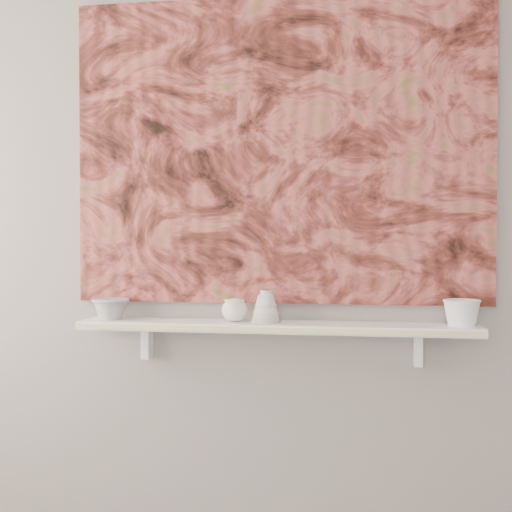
% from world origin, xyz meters
% --- Properties ---
extents(wall_back, '(3.60, 0.00, 3.60)m').
position_xyz_m(wall_back, '(0.00, 1.60, 1.35)').
color(wall_back, gray).
rests_on(wall_back, floor).
extents(shelf, '(1.40, 0.18, 0.03)m').
position_xyz_m(shelf, '(0.00, 1.51, 0.92)').
color(shelf, white).
rests_on(shelf, wall_back).
extents(shelf_stripe, '(1.40, 0.01, 0.02)m').
position_xyz_m(shelf_stripe, '(0.00, 1.41, 0.92)').
color(shelf_stripe, beige).
rests_on(shelf_stripe, shelf).
extents(bracket_left, '(0.03, 0.06, 0.12)m').
position_xyz_m(bracket_left, '(-0.49, 1.57, 0.84)').
color(bracket_left, white).
rests_on(bracket_left, wall_back).
extents(bracket_right, '(0.03, 0.06, 0.12)m').
position_xyz_m(bracket_right, '(0.49, 1.57, 0.84)').
color(bracket_right, white).
rests_on(bracket_right, wall_back).
extents(painting, '(1.50, 0.02, 1.10)m').
position_xyz_m(painting, '(0.00, 1.59, 1.54)').
color(painting, maroon).
rests_on(painting, wall_back).
extents(house_motif, '(0.09, 0.00, 0.08)m').
position_xyz_m(house_motif, '(0.45, 1.57, 1.23)').
color(house_motif, black).
rests_on(house_motif, painting).
extents(bowl_grey, '(0.17, 0.17, 0.08)m').
position_xyz_m(bowl_grey, '(-0.61, 1.51, 0.97)').
color(bowl_grey, gray).
rests_on(bowl_grey, shelf).
extents(cup_cream, '(0.11, 0.11, 0.08)m').
position_xyz_m(cup_cream, '(-0.15, 1.51, 0.97)').
color(cup_cream, silver).
rests_on(cup_cream, shelf).
extents(bell_vessel, '(0.12, 0.12, 0.11)m').
position_xyz_m(bell_vessel, '(-0.04, 1.51, 0.99)').
color(bell_vessel, beige).
rests_on(bell_vessel, shelf).
extents(bowl_white, '(0.16, 0.16, 0.09)m').
position_xyz_m(bowl_white, '(0.63, 1.51, 0.98)').
color(bowl_white, white).
rests_on(bowl_white, shelf).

